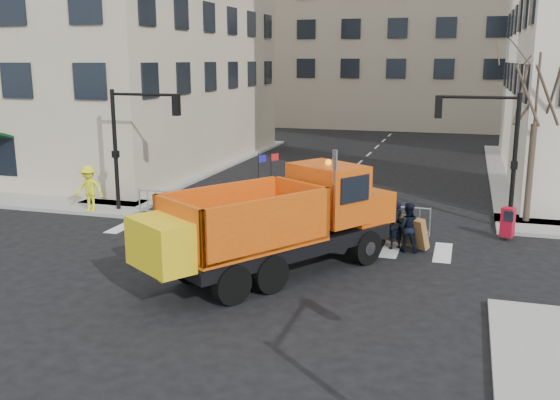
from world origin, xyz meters
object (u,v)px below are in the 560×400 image
(cop_b, at_px, (408,227))
(newspaper_box, at_px, (508,222))
(cop_a, at_px, (395,225))
(cop_c, at_px, (354,222))
(worker, at_px, (89,188))
(plow_truck, at_px, (276,221))

(cop_b, bearing_deg, newspaper_box, -147.33)
(cop_b, xyz_separation_m, newspaper_box, (3.46, 2.51, -0.18))
(cop_a, distance_m, cop_b, 0.49)
(cop_b, bearing_deg, cop_c, 3.11)
(cop_b, distance_m, newspaper_box, 4.28)
(cop_c, distance_m, newspaper_box, 6.00)
(worker, distance_m, newspaper_box, 17.33)
(cop_a, distance_m, newspaper_box, 4.55)
(plow_truck, height_order, cop_a, plow_truck)
(cop_c, height_order, newspaper_box, cop_c)
(cop_c, xyz_separation_m, newspaper_box, (5.35, 2.72, -0.29))
(cop_a, height_order, worker, worker)
(cop_b, distance_m, cop_c, 1.90)
(plow_truck, xyz_separation_m, cop_a, (3.27, 3.85, -0.87))
(worker, relative_size, newspaper_box, 1.83)
(newspaper_box, bearing_deg, worker, -154.90)
(plow_truck, distance_m, cop_a, 5.12)
(cop_b, distance_m, worker, 13.92)
(cop_a, height_order, newspaper_box, cop_a)
(cop_b, relative_size, worker, 0.88)
(cop_a, bearing_deg, newspaper_box, 167.69)
(cop_b, height_order, worker, worker)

